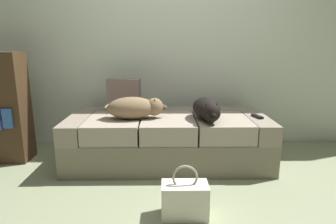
{
  "coord_description": "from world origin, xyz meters",
  "views": [
    {
      "loc": [
        -0.04,
        -1.73,
        1.16
      ],
      "look_at": [
        0.0,
        1.0,
        0.53
      ],
      "focal_mm": 30.84,
      "sensor_mm": 36.0,
      "label": 1
    }
  ],
  "objects": [
    {
      "name": "ground_plane",
      "position": [
        0.0,
        0.0,
        0.0
      ],
      "size": [
        10.0,
        10.0,
        0.0
      ],
      "primitive_type": "plane",
      "color": "gray"
    },
    {
      "name": "throw_pillow",
      "position": [
        -0.46,
        1.28,
        0.65
      ],
      "size": [
        0.35,
        0.16,
        0.34
      ],
      "primitive_type": "cube",
      "rotation": [
        0.0,
        0.0,
        -0.13
      ],
      "color": "#77665F",
      "rests_on": "couch"
    },
    {
      "name": "dog_tan",
      "position": [
        -0.31,
        0.95,
        0.59
      ],
      "size": [
        0.61,
        0.3,
        0.21
      ],
      "color": "olive",
      "rests_on": "couch"
    },
    {
      "name": "tv_remote",
      "position": [
        0.86,
        0.97,
        0.49
      ],
      "size": [
        0.08,
        0.16,
        0.02
      ],
      "primitive_type": "cube",
      "rotation": [
        0.0,
        0.0,
        0.28
      ],
      "color": "black",
      "rests_on": "couch"
    },
    {
      "name": "dog_dark",
      "position": [
        0.37,
        0.9,
        0.58
      ],
      "size": [
        0.28,
        0.6,
        0.2
      ],
      "color": "black",
      "rests_on": "couch"
    },
    {
      "name": "back_wall",
      "position": [
        0.0,
        1.71,
        1.4
      ],
      "size": [
        6.4,
        0.1,
        2.8
      ],
      "primitive_type": "cube",
      "color": "silver",
      "rests_on": "ground"
    },
    {
      "name": "couch",
      "position": [
        0.0,
        1.05,
        0.24
      ],
      "size": [
        1.96,
        0.86,
        0.48
      ],
      "color": "#7B735B",
      "rests_on": "ground"
    },
    {
      "name": "handbag",
      "position": [
        0.1,
        0.07,
        0.13
      ],
      "size": [
        0.32,
        0.18,
        0.38
      ],
      "color": "#ECE6D0",
      "rests_on": "ground"
    }
  ]
}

